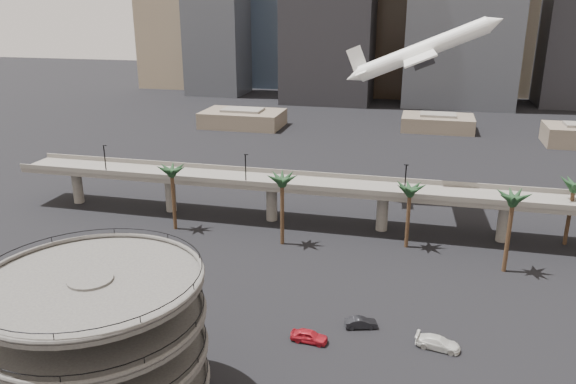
% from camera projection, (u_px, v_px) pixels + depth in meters
% --- Properties ---
extents(parking_ramp, '(22.20, 22.20, 17.35)m').
position_uv_depth(parking_ramp, '(97.00, 335.00, 56.66)').
color(parking_ramp, '#454341').
rests_on(parking_ramp, ground).
extents(overpass, '(130.00, 9.30, 14.70)m').
position_uv_depth(overpass, '(326.00, 190.00, 108.80)').
color(overpass, slate).
rests_on(overpass, ground).
extents(palm_trees, '(76.40, 18.40, 14.00)m').
position_uv_depth(palm_trees, '(384.00, 187.00, 97.72)').
color(palm_trees, '#4E3621').
rests_on(palm_trees, ground).
extents(low_buildings, '(135.00, 27.50, 6.80)m').
position_uv_depth(low_buildings, '(392.00, 124.00, 188.98)').
color(low_buildings, brown).
rests_on(low_buildings, ground).
extents(airborne_jet, '(31.26, 28.43, 15.33)m').
position_uv_depth(airborne_jet, '(421.00, 51.00, 112.80)').
color(airborne_jet, white).
rests_on(airborne_jet, ground).
extents(car_a, '(4.97, 2.30, 1.65)m').
position_uv_depth(car_a, '(309.00, 336.00, 72.55)').
color(car_a, red).
rests_on(car_a, ground).
extents(car_b, '(4.65, 2.74, 1.45)m').
position_uv_depth(car_b, '(361.00, 323.00, 75.75)').
color(car_b, black).
rests_on(car_b, ground).
extents(car_c, '(5.88, 3.14, 1.62)m').
position_uv_depth(car_c, '(438.00, 343.00, 71.16)').
color(car_c, silver).
rests_on(car_c, ground).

